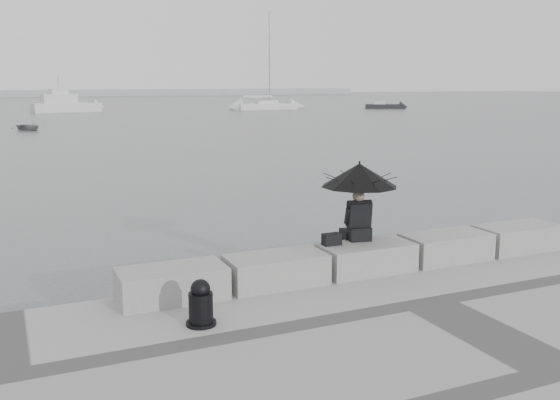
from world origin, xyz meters
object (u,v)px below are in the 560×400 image
motor_cruiser (66,105)px  seated_person (359,182)px  sailboat_right (266,106)px  small_motorboat (385,106)px  dinghy (28,127)px  mooring_bollard (201,306)px

motor_cruiser → seated_person: bearing=-100.4°
sailboat_right → small_motorboat: bearing=-12.8°
seated_person → sailboat_right: size_ratio=0.11×
small_motorboat → motor_cruiser: bearing=-163.1°
motor_cruiser → dinghy: (-5.64, -28.56, -0.65)m
sailboat_right → small_motorboat: sailboat_right is taller
sailboat_right → dinghy: size_ratio=4.44×
seated_person → mooring_bollard: (-3.30, -1.43, -1.26)m
mooring_bollard → motor_cruiser: (5.50, 73.14, 0.12)m
seated_person → mooring_bollard: size_ratio=2.15×
seated_person → motor_cruiser: (2.19, 71.72, -1.14)m
seated_person → small_motorboat: size_ratio=0.26×
small_motorboat → dinghy: (-46.70, -20.95, -0.07)m
mooring_bollard → motor_cruiser: 73.35m
dinghy → seated_person: bearing=-109.7°
motor_cruiser → dinghy: size_ratio=2.85×
seated_person → dinghy: size_ratio=0.48×
seated_person → motor_cruiser: size_ratio=0.17×
mooring_bollard → dinghy: mooring_bollard is taller
mooring_bollard → motor_cruiser: bearing=85.7°
dinghy → mooring_bollard: bearing=-114.1°
seated_person → motor_cruiser: bearing=100.0°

